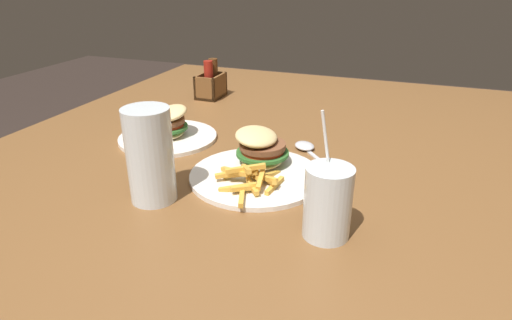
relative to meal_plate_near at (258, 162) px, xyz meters
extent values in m
cube|color=brown|center=(0.08, 0.03, -0.04)|extent=(1.69, 1.32, 0.03)
cylinder|color=brown|center=(0.86, -0.56, -0.41)|extent=(0.09, 0.09, 0.71)
cylinder|color=brown|center=(0.86, 0.62, -0.41)|extent=(0.09, 0.09, 0.71)
cylinder|color=white|center=(-0.02, 0.00, -0.02)|extent=(0.28, 0.28, 0.01)
ellipsoid|color=#E0C17F|center=(0.03, 0.00, -0.01)|extent=(0.12, 0.10, 0.02)
cylinder|color=#2D6628|center=(0.03, 0.00, 0.01)|extent=(0.12, 0.12, 0.01)
cylinder|color=red|center=(0.03, 0.00, 0.02)|extent=(0.10, 0.10, 0.01)
cylinder|color=brown|center=(0.03, 0.00, 0.03)|extent=(0.11, 0.11, 0.01)
ellipsoid|color=#E0C17F|center=(0.03, 0.01, 0.05)|extent=(0.12, 0.10, 0.04)
cube|color=gold|center=(-0.03, -0.03, -0.01)|extent=(0.08, 0.03, 0.03)
cube|color=gold|center=(-0.03, 0.00, -0.01)|extent=(0.05, 0.04, 0.01)
cube|color=gold|center=(-0.06, 0.01, 0.00)|extent=(0.01, 0.08, 0.03)
cube|color=gold|center=(-0.09, -0.02, -0.01)|extent=(0.05, 0.04, 0.01)
cube|color=gold|center=(-0.07, 0.03, 0.00)|extent=(0.05, 0.08, 0.03)
cube|color=gold|center=(-0.11, -0.01, 0.00)|extent=(0.04, 0.05, 0.01)
cube|color=gold|center=(-0.11, 0.00, -0.01)|extent=(0.03, 0.07, 0.02)
cube|color=gold|center=(-0.05, -0.04, -0.01)|extent=(0.06, 0.05, 0.03)
cube|color=gold|center=(-0.07, 0.00, 0.02)|extent=(0.04, 0.08, 0.02)
cube|color=gold|center=(-0.08, -0.03, 0.00)|extent=(0.06, 0.02, 0.02)
cube|color=gold|center=(-0.13, -0.02, -0.01)|extent=(0.07, 0.03, 0.01)
cube|color=gold|center=(-0.07, -0.06, -0.01)|extent=(0.07, 0.02, 0.01)
cube|color=gold|center=(-0.08, 0.00, 0.02)|extent=(0.05, 0.04, 0.02)
cube|color=gold|center=(-0.05, -0.03, 0.00)|extent=(0.05, 0.08, 0.02)
cube|color=gold|center=(-0.07, 0.03, 0.00)|extent=(0.04, 0.06, 0.02)
cylinder|color=silver|center=(-0.17, 0.15, 0.06)|extent=(0.09, 0.09, 0.18)
cylinder|color=#B26B19|center=(-0.17, 0.15, 0.05)|extent=(0.08, 0.08, 0.16)
cylinder|color=silver|center=(-0.18, -0.18, 0.03)|extent=(0.08, 0.08, 0.12)
cylinder|color=yellow|center=(-0.18, -0.18, 0.03)|extent=(0.07, 0.07, 0.10)
cylinder|color=white|center=(-0.15, -0.18, 0.08)|extent=(0.01, 0.04, 0.21)
ellipsoid|color=silver|center=(0.17, -0.06, -0.02)|extent=(0.07, 0.07, 0.02)
cube|color=silver|center=(0.10, -0.12, -0.02)|extent=(0.10, 0.09, 0.00)
cylinder|color=white|center=(0.11, 0.28, -0.02)|extent=(0.25, 0.25, 0.01)
ellipsoid|color=#E0C17F|center=(0.11, 0.28, -0.01)|extent=(0.13, 0.12, 0.02)
cylinder|color=#2D6628|center=(0.11, 0.28, 0.01)|extent=(0.15, 0.15, 0.01)
cylinder|color=red|center=(0.11, 0.28, 0.01)|extent=(0.12, 0.12, 0.01)
cylinder|color=brown|center=(0.11, 0.28, 0.02)|extent=(0.13, 0.13, 0.01)
ellipsoid|color=#E0C17F|center=(0.11, 0.27, 0.04)|extent=(0.13, 0.13, 0.04)
cube|color=brown|center=(0.49, 0.35, -0.02)|extent=(0.10, 0.07, 0.01)
cube|color=brown|center=(0.44, 0.35, 0.01)|extent=(0.01, 0.07, 0.08)
cube|color=brown|center=(0.54, 0.35, 0.01)|extent=(0.01, 0.07, 0.08)
cube|color=brown|center=(0.49, 0.31, 0.01)|extent=(0.10, 0.01, 0.08)
cube|color=brown|center=(0.49, 0.38, 0.01)|extent=(0.10, 0.01, 0.08)
cylinder|color=maroon|center=(0.47, 0.34, 0.04)|extent=(0.03, 0.03, 0.12)
cylinder|color=#512D14|center=(0.51, 0.34, 0.04)|extent=(0.03, 0.03, 0.12)
camera|label=1|loc=(-0.77, -0.28, 0.38)|focal=30.00mm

